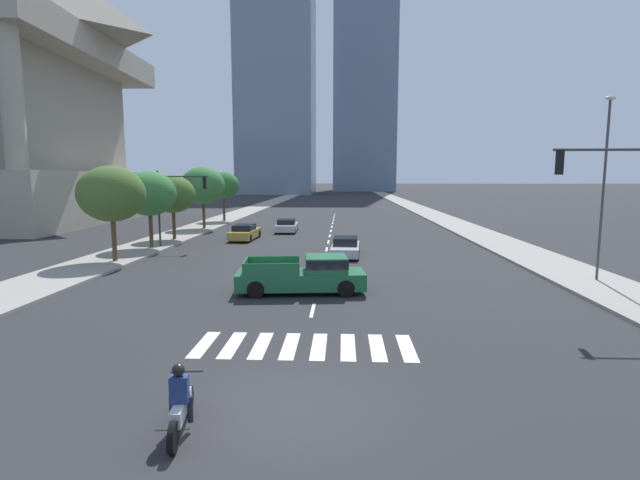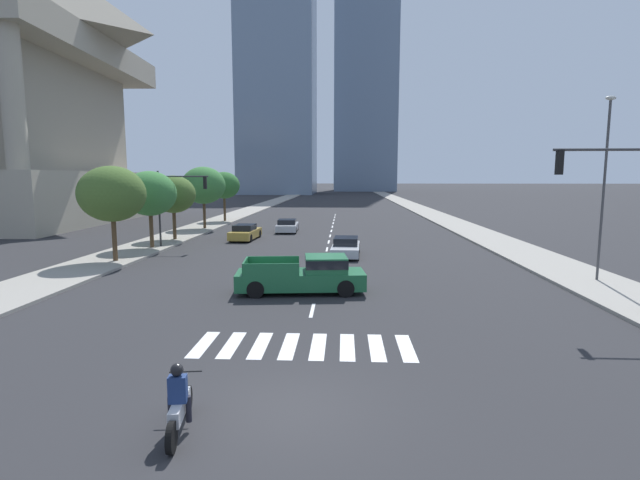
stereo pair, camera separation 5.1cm
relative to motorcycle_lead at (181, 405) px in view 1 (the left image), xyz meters
The scene contains 20 objects.
ground_plane 2.44m from the motorcycle_lead, 26.66° to the left, with size 800.00×800.00×0.00m, color #28282B.
sidewalk_east 34.77m from the motorcycle_lead, 63.33° to the left, with size 4.00×260.00×0.15m, color gray.
sidewalk_west 33.08m from the motorcycle_lead, 110.10° to the left, with size 4.00×260.00×0.15m, color gray.
crosswalk_near 5.55m from the motorcycle_lead, 67.44° to the left, with size 6.75×2.38×0.01m.
lane_divider_center 33.17m from the motorcycle_lead, 86.34° to the left, with size 0.14×50.00×0.01m.
motorcycle_lead is the anchor object (origin of this frame).
pickup_truck 12.13m from the motorcycle_lead, 82.04° to the left, with size 5.92×2.57×1.67m.
sedan_gold_0 30.54m from the motorcycle_lead, 99.27° to the left, with size 2.04×4.65×1.30m.
sedan_silver_1 36.08m from the motorcycle_lead, 93.30° to the left, with size 2.06×4.50×1.22m.
sedan_silver_2 22.61m from the motorcycle_lead, 81.16° to the left, with size 1.99×4.70×1.22m.
traffic_signal_near 16.57m from the motorcycle_lead, 33.75° to the left, with size 4.07×0.28×6.43m.
traffic_signal_far 26.79m from the motorcycle_lead, 109.27° to the left, with size 4.01×0.28×5.51m.
street_lamp_east 22.19m from the motorcycle_lead, 42.89° to the left, with size 0.50×0.24×8.86m.
street_tree_nearest 21.95m from the motorcycle_lead, 119.23° to the left, with size 3.93×3.93×5.73m.
street_tree_second 26.88m from the motorcycle_lead, 113.37° to the left, with size 3.76×3.76×5.49m.
street_tree_third 31.19m from the motorcycle_lead, 109.92° to the left, with size 3.58×3.58×5.20m.
street_tree_fourth 39.27m from the motorcycle_lead, 105.69° to the left, with size 4.29×4.29×6.08m.
street_tree_fifth 47.09m from the motorcycle_lead, 103.01° to the left, with size 3.62×3.62×5.67m.
office_tower_left_skyline 150.46m from the motorcycle_lead, 96.94° to the left, with size 22.74×25.31×95.73m.
office_tower_center_skyline 191.59m from the motorcycle_lead, 86.48° to the left, with size 23.16×25.70×133.47m.
Camera 1 is at (1.17, -10.10, 5.19)m, focal length 26.71 mm.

